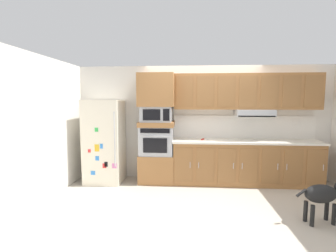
# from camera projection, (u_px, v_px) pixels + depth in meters

# --- Properties ---
(ground_plane) EXTENTS (9.60, 9.60, 0.00)m
(ground_plane) POSITION_uv_depth(u_px,v_px,m) (204.00, 196.00, 4.59)
(ground_plane) COLOR #B2A899
(back_kitchen_wall) EXTENTS (6.20, 0.12, 2.50)m
(back_kitchen_wall) POSITION_uv_depth(u_px,v_px,m) (202.00, 123.00, 5.56)
(back_kitchen_wall) COLOR silver
(back_kitchen_wall) RESTS_ON ground
(side_panel_left) EXTENTS (0.12, 7.10, 2.50)m
(side_panel_left) POSITION_uv_depth(u_px,v_px,m) (55.00, 127.00, 4.67)
(side_panel_left) COLOR silver
(side_panel_left) RESTS_ON ground
(refrigerator) EXTENTS (0.76, 0.73, 1.76)m
(refrigerator) POSITION_uv_depth(u_px,v_px,m) (105.00, 141.00, 5.33)
(refrigerator) COLOR silver
(refrigerator) RESTS_ON ground
(oven_base_cabinet) EXTENTS (0.74, 0.62, 0.60)m
(oven_base_cabinet) POSITION_uv_depth(u_px,v_px,m) (157.00, 168.00, 5.37)
(oven_base_cabinet) COLOR #996638
(oven_base_cabinet) RESTS_ON ground
(built_in_oven) EXTENTS (0.70, 0.62, 0.60)m
(built_in_oven) POSITION_uv_depth(u_px,v_px,m) (157.00, 140.00, 5.31)
(built_in_oven) COLOR #A8AAAF
(built_in_oven) RESTS_ON oven_base_cabinet
(appliance_mid_shelf) EXTENTS (0.74, 0.62, 0.10)m
(appliance_mid_shelf) POSITION_uv_depth(u_px,v_px,m) (157.00, 124.00, 5.27)
(appliance_mid_shelf) COLOR #996638
(appliance_mid_shelf) RESTS_ON built_in_oven
(microwave) EXTENTS (0.64, 0.54, 0.32)m
(microwave) POSITION_uv_depth(u_px,v_px,m) (157.00, 114.00, 5.25)
(microwave) COLOR #A8AAAF
(microwave) RESTS_ON appliance_mid_shelf
(appliance_upper_cabinet) EXTENTS (0.74, 0.62, 0.68)m
(appliance_upper_cabinet) POSITION_uv_depth(u_px,v_px,m) (157.00, 90.00, 5.20)
(appliance_upper_cabinet) COLOR #996638
(appliance_upper_cabinet) RESTS_ON microwave
(lower_cabinet_run) EXTENTS (2.99, 0.63, 0.88)m
(lower_cabinet_run) POSITION_uv_depth(u_px,v_px,m) (245.00, 163.00, 5.21)
(lower_cabinet_run) COLOR #996638
(lower_cabinet_run) RESTS_ON ground
(countertop_slab) EXTENTS (3.03, 0.64, 0.04)m
(countertop_slab) POSITION_uv_depth(u_px,v_px,m) (246.00, 141.00, 5.17)
(countertop_slab) COLOR silver
(countertop_slab) RESTS_ON lower_cabinet_run
(backsplash_panel) EXTENTS (3.03, 0.02, 0.50)m
(backsplash_panel) POSITION_uv_depth(u_px,v_px,m) (243.00, 127.00, 5.43)
(backsplash_panel) COLOR silver
(backsplash_panel) RESTS_ON countertop_slab
(upper_cabinet_with_hood) EXTENTS (2.99, 0.48, 0.88)m
(upper_cabinet_with_hood) POSITION_uv_depth(u_px,v_px,m) (246.00, 93.00, 5.18)
(upper_cabinet_with_hood) COLOR #996638
(upper_cabinet_with_hood) RESTS_ON backsplash_panel
(screwdriver) EXTENTS (0.17, 0.16, 0.03)m
(screwdriver) POSITION_uv_depth(u_px,v_px,m) (203.00, 139.00, 5.22)
(screwdriver) COLOR red
(screwdriver) RESTS_ON countertop_slab
(dog) EXTENTS (0.87, 0.35, 0.63)m
(dog) POSITION_uv_depth(u_px,v_px,m) (325.00, 194.00, 3.54)
(dog) COLOR black
(dog) RESTS_ON ground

